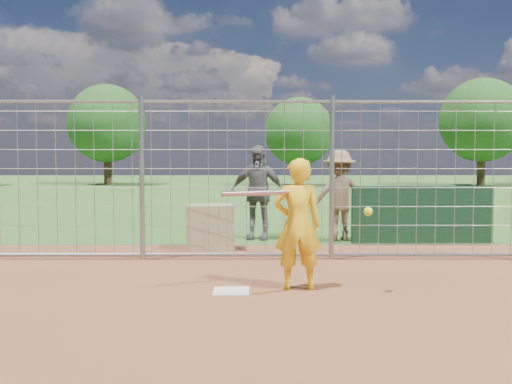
{
  "coord_description": "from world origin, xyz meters",
  "views": [
    {
      "loc": [
        0.28,
        -6.98,
        1.6
      ],
      "look_at": [
        0.3,
        0.8,
        1.15
      ],
      "focal_mm": 40.0,
      "sensor_mm": 36.0,
      "label": 1
    }
  ],
  "objects_px": {
    "bystander_b": "(257,192)",
    "equipment_bin": "(210,227)",
    "batter": "(298,224)",
    "bystander_c": "(339,195)"
  },
  "relations": [
    {
      "from": "bystander_b",
      "to": "equipment_bin",
      "type": "xyz_separation_m",
      "value": [
        -0.84,
        -1.34,
        -0.54
      ]
    },
    {
      "from": "equipment_bin",
      "to": "bystander_b",
      "type": "bearing_deg",
      "value": 48.84
    },
    {
      "from": "batter",
      "to": "bystander_b",
      "type": "xyz_separation_m",
      "value": [
        -0.47,
        4.4,
        0.13
      ]
    },
    {
      "from": "batter",
      "to": "bystander_c",
      "type": "height_order",
      "value": "bystander_c"
    },
    {
      "from": "batter",
      "to": "equipment_bin",
      "type": "relative_size",
      "value": 2.01
    },
    {
      "from": "bystander_b",
      "to": "bystander_c",
      "type": "xyz_separation_m",
      "value": [
        1.61,
        -0.15,
        -0.05
      ]
    },
    {
      "from": "bystander_c",
      "to": "equipment_bin",
      "type": "bearing_deg",
      "value": 16.55
    },
    {
      "from": "batter",
      "to": "bystander_b",
      "type": "relative_size",
      "value": 0.86
    },
    {
      "from": "bystander_b",
      "to": "batter",
      "type": "bearing_deg",
      "value": -71.22
    },
    {
      "from": "bystander_b",
      "to": "bystander_c",
      "type": "height_order",
      "value": "bystander_b"
    }
  ]
}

